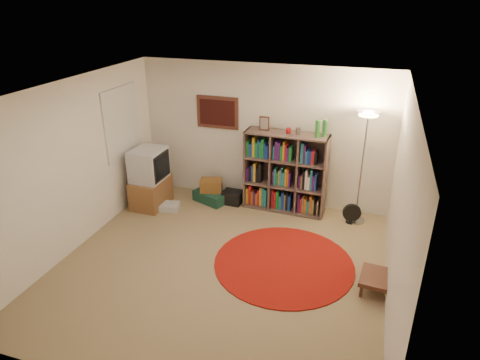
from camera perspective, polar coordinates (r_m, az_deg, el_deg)
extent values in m
cube|color=olive|center=(6.24, -2.62, -11.40)|extent=(4.50, 4.50, 0.02)
cube|color=white|center=(5.20, -3.15, 11.83)|extent=(4.50, 4.50, 0.02)
cube|color=silver|center=(7.61, 3.15, 5.99)|extent=(4.50, 0.02, 2.50)
cube|color=silver|center=(3.88, -15.02, -14.34)|extent=(4.50, 0.02, 2.50)
cube|color=silver|center=(6.69, -21.30, 1.72)|extent=(0.02, 4.50, 2.50)
cube|color=silver|center=(5.32, 20.66, -3.97)|extent=(0.02, 4.50, 2.50)
cube|color=#421F17|center=(7.73, -3.02, 8.99)|extent=(0.78, 0.04, 0.58)
cube|color=#400F0C|center=(7.72, -3.07, 8.96)|extent=(0.66, 0.01, 0.46)
cube|color=white|center=(7.57, -15.51, 7.41)|extent=(0.03, 1.00, 1.20)
cube|color=beige|center=(7.38, 17.12, 3.94)|extent=(0.08, 0.01, 0.12)
cube|color=brown|center=(7.74, 5.83, -3.73)|extent=(1.44, 0.47, 0.03)
cube|color=brown|center=(7.20, 6.29, 6.10)|extent=(1.44, 0.47, 0.03)
cube|color=brown|center=(7.62, 1.00, 1.73)|extent=(0.05, 0.41, 1.42)
cube|color=brown|center=(7.32, 11.32, 0.25)|extent=(0.05, 0.41, 1.42)
cube|color=brown|center=(7.61, 6.43, 1.54)|extent=(1.42, 0.08, 1.42)
cube|color=brown|center=(7.50, 4.31, 1.26)|extent=(0.05, 0.39, 1.36)
cube|color=brown|center=(7.39, 7.83, 0.75)|extent=(0.05, 0.39, 1.36)
cube|color=brown|center=(7.54, 5.98, -0.65)|extent=(1.37, 0.44, 0.03)
cube|color=brown|center=(7.35, 6.13, 2.71)|extent=(1.37, 0.44, 0.03)
cube|color=gold|center=(7.79, 1.13, -1.96)|extent=(0.05, 0.16, 0.31)
cube|color=maroon|center=(7.77, 1.45, -1.83)|extent=(0.05, 0.16, 0.36)
cube|color=#B95417|center=(7.78, 1.76, -2.26)|extent=(0.05, 0.16, 0.25)
cube|color=#41175C|center=(7.77, 2.06, -2.31)|extent=(0.04, 0.16, 0.25)
cube|color=#B95417|center=(7.76, 2.34, -2.42)|extent=(0.04, 0.16, 0.23)
cube|color=maroon|center=(7.73, 2.60, -2.22)|extent=(0.04, 0.16, 0.30)
cube|color=gold|center=(7.71, 2.89, -2.09)|extent=(0.05, 0.16, 0.35)
cube|color=#22787F|center=(7.70, 3.20, -2.11)|extent=(0.05, 0.16, 0.36)
cube|color=#22787F|center=(7.69, 3.53, -2.26)|extent=(0.05, 0.16, 0.33)
cube|color=#41175C|center=(7.62, 1.16, 0.87)|extent=(0.05, 0.16, 0.23)
cube|color=black|center=(7.60, 1.50, 0.90)|extent=(0.05, 0.16, 0.25)
cube|color=navy|center=(7.58, 1.80, 1.01)|extent=(0.04, 0.16, 0.30)
cube|color=gold|center=(7.56, 2.10, 1.12)|extent=(0.05, 0.16, 0.34)
cube|color=black|center=(7.56, 2.43, 0.80)|extent=(0.05, 0.16, 0.26)
cube|color=black|center=(7.53, 2.79, 1.06)|extent=(0.05, 0.16, 0.35)
cube|color=#177329|center=(7.44, 1.19, 4.30)|extent=(0.05, 0.16, 0.28)
cube|color=navy|center=(7.43, 1.57, 4.08)|extent=(0.06, 0.16, 0.23)
cube|color=gold|center=(7.40, 1.95, 4.46)|extent=(0.05, 0.16, 0.35)
cube|color=#177329|center=(7.40, 2.30, 4.11)|extent=(0.05, 0.16, 0.27)
cube|color=navy|center=(7.37, 2.61, 4.27)|extent=(0.03, 0.16, 0.32)
cube|color=#177329|center=(7.37, 2.84, 4.13)|extent=(0.04, 0.16, 0.29)
cube|color=#177329|center=(7.35, 3.16, 4.28)|extent=(0.05, 0.16, 0.34)
cube|color=navy|center=(7.35, 3.46, 4.01)|extent=(0.03, 0.16, 0.28)
cube|color=navy|center=(7.35, 3.74, 3.81)|extent=(0.05, 0.16, 0.24)
cube|color=maroon|center=(7.66, 4.47, -2.36)|extent=(0.05, 0.16, 0.35)
cube|color=maroon|center=(7.65, 4.79, -2.51)|extent=(0.05, 0.16, 0.32)
cube|color=#177329|center=(7.64, 5.13, -2.54)|extent=(0.05, 0.16, 0.32)
cube|color=#22787F|center=(7.65, 5.46, -2.86)|extent=(0.05, 0.16, 0.25)
cube|color=navy|center=(7.62, 5.82, -2.64)|extent=(0.05, 0.16, 0.33)
cube|color=olive|center=(7.62, 6.10, -2.81)|extent=(0.03, 0.16, 0.29)
cube|color=black|center=(7.60, 6.36, -2.73)|extent=(0.04, 0.16, 0.33)
cube|color=navy|center=(7.61, 6.67, -2.95)|extent=(0.05, 0.16, 0.28)
cube|color=#41175C|center=(7.49, 4.53, 0.43)|extent=(0.04, 0.16, 0.24)
cube|color=#22787F|center=(7.47, 4.79, 0.58)|extent=(0.04, 0.16, 0.30)
cube|color=#177329|center=(7.47, 5.06, 0.30)|extent=(0.04, 0.16, 0.23)
cube|color=olive|center=(7.46, 5.34, 0.40)|extent=(0.04, 0.16, 0.27)
cube|color=#22787F|center=(7.44, 5.58, 0.46)|extent=(0.03, 0.16, 0.30)
cube|color=#22787F|center=(7.44, 5.89, 0.22)|extent=(0.06, 0.16, 0.24)
cube|color=gold|center=(7.42, 6.22, 0.45)|extent=(0.03, 0.16, 0.32)
cube|color=#B95417|center=(7.41, 6.48, 0.40)|extent=(0.04, 0.16, 0.31)
cube|color=#41175C|center=(7.42, 6.72, 0.16)|extent=(0.04, 0.16, 0.26)
cube|color=#22787F|center=(7.32, 4.64, 3.72)|extent=(0.03, 0.16, 0.24)
cube|color=#41175C|center=(7.29, 4.94, 4.02)|extent=(0.05, 0.16, 0.34)
cube|color=#41175C|center=(7.28, 5.31, 3.92)|extent=(0.05, 0.16, 0.32)
cube|color=#177329|center=(7.28, 5.66, 3.67)|extent=(0.05, 0.16, 0.27)
cube|color=gold|center=(7.26, 5.95, 3.92)|extent=(0.03, 0.16, 0.34)
cube|color=maroon|center=(7.26, 6.20, 3.74)|extent=(0.04, 0.16, 0.31)
cube|color=#41175C|center=(7.26, 6.48, 3.48)|extent=(0.04, 0.16, 0.24)
cube|color=#177329|center=(7.25, 6.83, 3.51)|extent=(0.05, 0.16, 0.26)
cube|color=#41175C|center=(7.56, 7.90, -2.91)|extent=(0.04, 0.16, 0.35)
cube|color=maroon|center=(7.57, 8.18, -3.21)|extent=(0.04, 0.16, 0.27)
cube|color=olive|center=(7.55, 8.45, -3.13)|extent=(0.04, 0.16, 0.31)
cube|color=#B95417|center=(7.56, 8.74, -3.27)|extent=(0.05, 0.16, 0.28)
cube|color=#22787F|center=(7.56, 9.10, -3.45)|extent=(0.05, 0.16, 0.24)
cube|color=#B95417|center=(7.53, 9.45, -3.18)|extent=(0.04, 0.16, 0.34)
cube|color=olive|center=(7.53, 9.75, -3.40)|extent=(0.05, 0.16, 0.28)
cube|color=black|center=(7.54, 10.05, -3.65)|extent=(0.04, 0.16, 0.22)
cube|color=olive|center=(7.53, 10.36, -3.57)|extent=(0.04, 0.16, 0.26)
cube|color=#41175C|center=(7.39, 8.05, -0.13)|extent=(0.04, 0.16, 0.23)
cube|color=olive|center=(7.38, 8.30, -0.15)|extent=(0.03, 0.16, 0.24)
cube|color=black|center=(7.36, 8.59, 0.13)|extent=(0.04, 0.16, 0.32)
cube|color=silver|center=(7.34, 8.91, 0.17)|extent=(0.05, 0.16, 0.35)
cube|color=silver|center=(7.36, 9.21, -0.30)|extent=(0.05, 0.16, 0.23)
cube|color=#22787F|center=(7.33, 9.56, 0.13)|extent=(0.04, 0.16, 0.36)
cube|color=#41175C|center=(7.34, 9.82, -0.28)|extent=(0.04, 0.16, 0.26)
cube|color=navy|center=(7.33, 10.12, -0.18)|extent=(0.04, 0.16, 0.30)
cube|color=#22787F|center=(7.19, 8.37, 3.63)|extent=(0.06, 0.16, 0.35)
cube|color=#41175C|center=(7.19, 8.70, 3.48)|extent=(0.04, 0.16, 0.32)
cube|color=#22787F|center=(7.20, 8.92, 3.08)|extent=(0.03, 0.16, 0.23)
cube|color=navy|center=(7.19, 9.17, 3.12)|extent=(0.04, 0.16, 0.25)
cube|color=navy|center=(7.19, 9.43, 3.05)|extent=(0.04, 0.16, 0.24)
cube|color=maroon|center=(7.18, 9.77, 3.02)|extent=(0.06, 0.16, 0.24)
cube|color=black|center=(7.17, 10.15, 2.96)|extent=(0.05, 0.16, 0.24)
cube|color=#421F17|center=(7.28, 3.27, 7.54)|extent=(0.17, 0.03, 0.24)
cube|color=gray|center=(7.27, 3.23, 7.51)|extent=(0.13, 0.02, 0.19)
cylinder|color=maroon|center=(7.18, 6.47, 6.55)|extent=(0.08, 0.08, 0.09)
cylinder|color=#9B9D9F|center=(7.14, 7.75, 6.47)|extent=(0.07, 0.07, 0.11)
cylinder|color=#348836|center=(7.01, 10.30, 6.72)|extent=(0.08, 0.08, 0.28)
cylinder|color=#348836|center=(7.07, 11.22, 6.78)|extent=(0.08, 0.08, 0.28)
cylinder|color=#9B9D9F|center=(7.57, 15.11, -5.17)|extent=(0.39, 0.39, 0.03)
cylinder|color=#9B9D9F|center=(7.19, 15.88, 1.17)|extent=(0.03, 0.03, 1.79)
cone|color=#9B9D9F|center=(6.89, 16.75, 8.26)|extent=(0.46, 0.46, 0.14)
cylinder|color=#FFD88C|center=(6.89, 16.75, 8.30)|extent=(0.37, 0.37, 0.02)
cylinder|color=black|center=(7.51, 14.52, -5.40)|extent=(0.19, 0.19, 0.03)
cylinder|color=black|center=(7.47, 14.58, -4.88)|extent=(0.04, 0.04, 0.13)
cylinder|color=black|center=(7.40, 14.68, -4.22)|extent=(0.31, 0.13, 0.31)
cube|color=brown|center=(7.89, -11.76, -1.60)|extent=(0.52, 0.74, 0.51)
cube|color=silver|center=(7.68, -12.09, 2.03)|extent=(0.52, 0.62, 0.56)
cube|color=black|center=(7.56, -10.38, 1.80)|extent=(0.02, 0.53, 0.47)
cube|color=black|center=(7.55, -10.34, 1.80)|extent=(0.02, 0.47, 0.41)
cube|color=silver|center=(7.77, -9.36, -3.49)|extent=(0.38, 0.34, 0.11)
cube|color=#133629|center=(7.95, -3.82, -2.17)|extent=(0.71, 0.59, 0.20)
cube|color=brown|center=(7.89, -3.87, -0.71)|extent=(0.45, 0.37, 0.22)
cube|color=black|center=(7.85, -1.01, -2.31)|extent=(0.35, 0.30, 0.24)
cylinder|color=white|center=(7.80, 4.09, -2.48)|extent=(0.13, 0.13, 0.26)
cylinder|color=maroon|center=(6.29, 5.86, -10.99)|extent=(2.01, 2.01, 0.02)
cube|color=#421F17|center=(5.94, 18.22, -12.37)|extent=(0.54, 0.54, 0.06)
cube|color=#421F17|center=(5.85, 15.87, -14.01)|extent=(0.04, 0.04, 0.18)
cube|color=#421F17|center=(5.84, 19.86, -14.67)|extent=(0.04, 0.04, 0.18)
cube|color=#421F17|center=(6.17, 16.43, -11.84)|extent=(0.04, 0.04, 0.18)
cube|color=#421F17|center=(6.17, 20.17, -12.45)|extent=(0.04, 0.04, 0.18)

